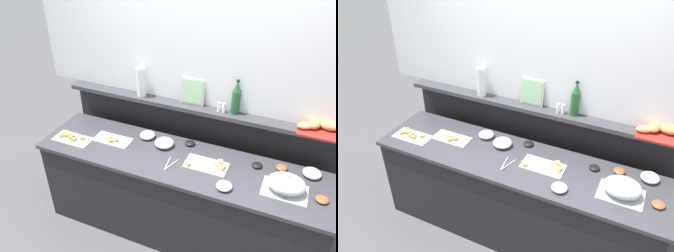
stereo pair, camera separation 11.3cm
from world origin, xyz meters
The scene contains 23 objects.
ground_plane centered at (0.00, 0.60, 0.00)m, with size 12.00×12.00×0.00m, color #4C4C51.
buffet_counter centered at (0.00, 0.00, 0.45)m, with size 2.58×0.66×0.89m.
back_ledge_unit centered at (0.00, 0.51, 0.63)m, with size 2.69×0.22×1.19m.
upper_wall_panel centered at (0.00, 0.53, 1.90)m, with size 3.29×0.08×1.41m, color white.
sandwich_platter_rear centered at (0.26, 0.01, 0.90)m, with size 0.36×0.19×0.04m.
sandwich_platter_front centered at (-0.68, 0.02, 0.90)m, with size 0.36×0.17×0.04m.
sandwich_platter_side centered at (-1.04, -0.11, 0.90)m, with size 0.36×0.18×0.04m.
serving_cloche centered at (0.89, -0.05, 0.96)m, with size 0.34×0.24×0.17m.
glass_bowl_large centered at (1.07, 0.22, 0.92)m, with size 0.15×0.15×0.06m.
glass_bowl_medium centered at (-0.20, 0.13, 0.92)m, with size 0.18×0.18×0.07m.
glass_bowl_small centered at (0.46, -0.20, 0.91)m, with size 0.13×0.13×0.05m.
glass_bowl_extra centered at (-0.40, 0.19, 0.92)m, with size 0.15×0.15×0.06m.
condiment_bowl_teal centered at (0.01, 0.25, 0.91)m, with size 0.09×0.09×0.03m, color black.
condiment_bowl_cream centered at (0.64, 0.17, 0.90)m, with size 0.09×0.09×0.03m, color black.
condiment_bowl_red centered at (1.16, -0.05, 0.91)m, with size 0.10×0.10×0.03m, color brown.
condiment_bowl_dark centered at (0.83, 0.22, 0.91)m, with size 0.10×0.10×0.03m, color brown.
serving_tongs centered at (-0.05, -0.10, 0.89)m, with size 0.08×0.19×0.01m.
wine_bottle_green centered at (0.35, 0.46, 1.33)m, with size 0.08×0.08×0.32m.
salt_shaker centered at (0.21, 0.43, 1.24)m, with size 0.03×0.03×0.09m.
pepper_shaker centered at (0.25, 0.43, 1.24)m, with size 0.03×0.03×0.09m.
bread_basket centered at (1.09, 0.44, 1.23)m, with size 0.44×0.28×0.08m.
framed_picture centered at (-0.06, 0.47, 1.32)m, with size 0.22×0.05×0.25m.
water_carafe centered at (-0.57, 0.43, 1.33)m, with size 0.09×0.09×0.29m, color silver.
Camera 1 is at (0.84, -2.17, 2.69)m, focal length 36.13 mm.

